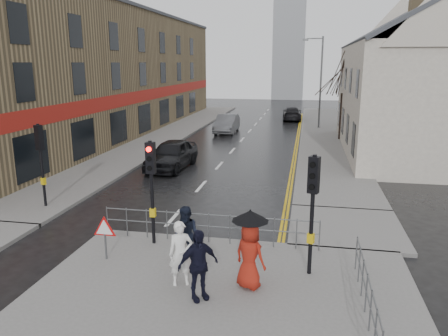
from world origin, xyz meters
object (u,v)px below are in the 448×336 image
at_px(pedestrian_a, 181,254).
at_px(car_parked, 172,154).
at_px(pedestrian_b, 187,235).
at_px(pedestrian_with_umbrella, 250,247).
at_px(car_mid, 227,124).
at_px(pedestrian_d, 198,265).

xyz_separation_m(pedestrian_a, car_parked, (-4.37, 13.05, -0.20)).
distance_m(pedestrian_b, car_parked, 12.52).
distance_m(pedestrian_with_umbrella, car_parked, 14.28).
distance_m(pedestrian_a, pedestrian_with_umbrella, 1.83).
bearing_deg(car_mid, pedestrian_b, -82.43).
xyz_separation_m(pedestrian_a, car_mid, (-3.70, 26.62, -0.24)).
relative_size(pedestrian_a, pedestrian_d, 0.96).
xyz_separation_m(pedestrian_with_umbrella, car_parked, (-6.17, 12.87, -0.46)).
distance_m(pedestrian_a, car_parked, 13.76).
height_order(pedestrian_d, car_mid, pedestrian_d).
xyz_separation_m(pedestrian_with_umbrella, pedestrian_d, (-1.17, -0.82, -0.23)).
relative_size(pedestrian_b, pedestrian_with_umbrella, 0.82).
bearing_deg(pedestrian_a, car_parked, 87.47).
bearing_deg(pedestrian_a, pedestrian_b, 76.95).
height_order(pedestrian_with_umbrella, car_parked, pedestrian_with_umbrella).
bearing_deg(pedestrian_a, car_mid, 76.85).
height_order(pedestrian_b, pedestrian_d, pedestrian_d).
bearing_deg(car_mid, pedestrian_with_umbrella, -78.58).
xyz_separation_m(pedestrian_d, car_parked, (-5.00, 13.69, -0.24)).
bearing_deg(pedestrian_with_umbrella, pedestrian_d, -144.81).
relative_size(pedestrian_with_umbrella, car_parked, 0.44).
bearing_deg(pedestrian_with_umbrella, pedestrian_a, -174.19).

